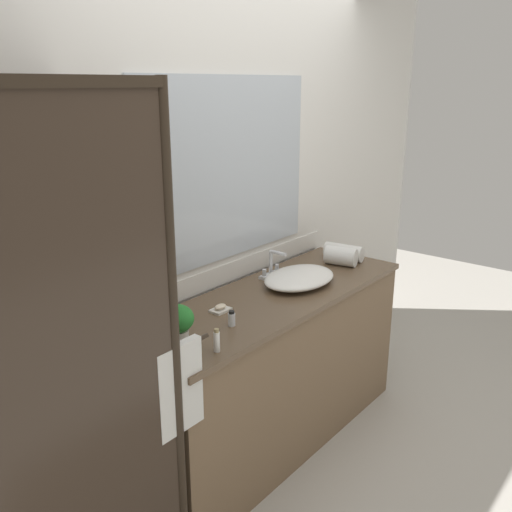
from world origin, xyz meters
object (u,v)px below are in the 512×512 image
Objects in this scene: amenity_bottle_body_wash at (232,319)px; rolled_towel_middle at (341,256)px; potted_plant at (176,322)px; soap_dish at (220,309)px; rolled_towel_near_edge at (344,252)px; sink_basin at (299,278)px; faucet at (272,268)px; amenity_bottle_conditioner at (217,341)px.

rolled_towel_middle is (1.09, 0.07, 0.02)m from amenity_bottle_body_wash.
potted_plant is 1.77× the size of soap_dish.
rolled_towel_near_edge reaches higher than amenity_bottle_body_wash.
rolled_towel_near_edge reaches higher than soap_dish.
faucet is (-0.00, 0.20, 0.01)m from sink_basin.
rolled_towel_middle is at bearing -157.54° from rolled_towel_near_edge.
faucet is 0.96× the size of potted_plant.
amenity_bottle_body_wash is (-0.65, -0.08, -0.00)m from sink_basin.
soap_dish is 0.97× the size of amenity_bottle_conditioner.
rolled_towel_middle is (1.37, 0.01, -0.04)m from potted_plant.
amenity_bottle_body_wash is 0.39× the size of rolled_towel_middle.
faucet is at bearing 12.80° from potted_plant.
potted_plant reaches higher than amenity_bottle_conditioner.
sink_basin is 0.66m from amenity_bottle_body_wash.
faucet is 0.57m from rolled_towel_near_edge.
rolled_towel_near_edge is (1.48, 0.06, -0.05)m from potted_plant.
amenity_bottle_body_wash is 0.30× the size of rolled_towel_near_edge.
sink_basin reaches higher than soap_dish.
potted_plant is at bearing -167.20° from faucet.
potted_plant is at bearing 106.61° from amenity_bottle_conditioner.
sink_basin is 6.35× the size of amenity_bottle_body_wash.
rolled_towel_middle is at bearing 3.73° from amenity_bottle_body_wash.
faucet reaches higher than amenity_bottle_body_wash.
amenity_bottle_body_wash is 0.26m from amenity_bottle_conditioner.
soap_dish is at bearing 178.01° from rolled_towel_near_edge.
faucet is 2.29× the size of amenity_bottle_body_wash.
sink_basin is 0.91m from amenity_bottle_conditioner.
faucet is 0.48m from rolled_towel_middle.
soap_dish is 1.35× the size of amenity_bottle_body_wash.
faucet reaches higher than amenity_bottle_conditioner.
faucet is at bearing 11.74° from soap_dish.
soap_dish is at bearing 175.19° from rolled_towel_middle.
potted_plant is at bearing -177.78° from rolled_towel_near_edge.
amenity_bottle_conditioner reaches higher than sink_basin.
soap_dish is at bearing -168.26° from faucet.
faucet is 1.65× the size of amenity_bottle_conditioner.
rolled_towel_middle is at bearing 8.39° from amenity_bottle_conditioner.
rolled_towel_near_edge is (0.55, -0.16, -0.00)m from faucet.
faucet reaches higher than sink_basin.
sink_basin is 2.77× the size of faucet.
amenity_bottle_conditioner reaches higher than amenity_bottle_body_wash.
rolled_towel_near_edge is 0.12m from rolled_towel_middle.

